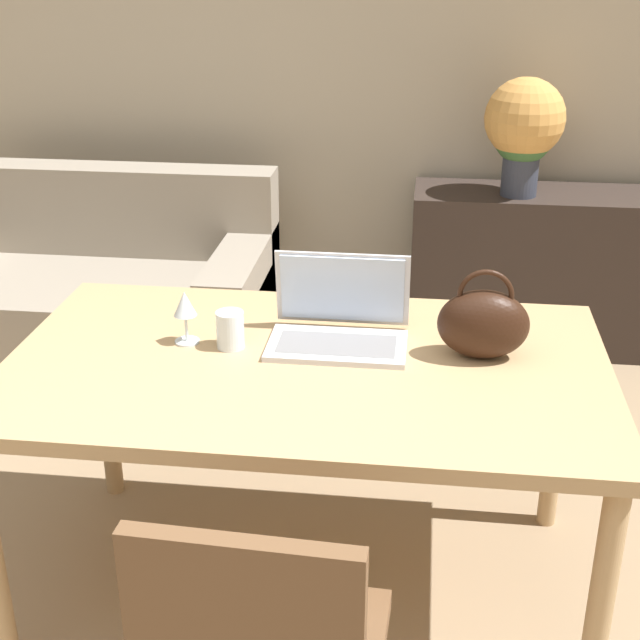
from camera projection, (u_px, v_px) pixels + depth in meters
The scene contains 9 objects.
wall_back at pixel (337, 37), 4.06m from camera, with size 10.00×0.06×2.70m.
dining_table at pixel (307, 386), 2.38m from camera, with size 1.59×0.95×0.75m.
couch at pixel (100, 300), 3.97m from camera, with size 1.50×0.85×0.82m.
sideboard at pixel (558, 271), 4.08m from camera, with size 1.34×0.40×0.73m.
laptop at pixel (340, 319), 2.45m from camera, with size 0.38×0.27×0.23m.
drinking_glass at pixel (230, 330), 2.41m from camera, with size 0.08×0.08×0.10m.
wine_glass at pixel (185, 307), 2.42m from camera, with size 0.07×0.07×0.15m.
handbag at pixel (483, 323), 2.34m from camera, with size 0.24×0.14×0.25m.
flower_vase at pixel (524, 127), 3.79m from camera, with size 0.34×0.34×0.51m.
Camera 1 is at (0.45, -1.30, 1.79)m, focal length 50.00 mm.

